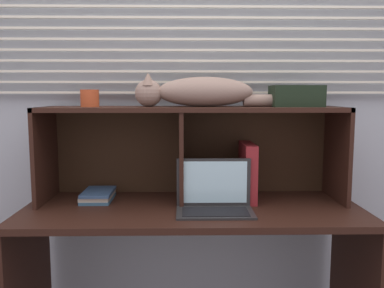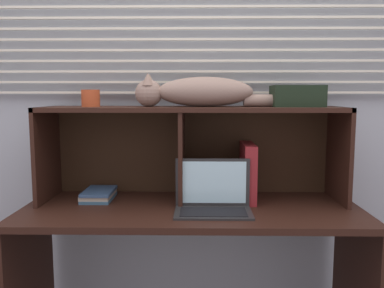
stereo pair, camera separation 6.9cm
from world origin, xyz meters
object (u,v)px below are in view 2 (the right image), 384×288
at_px(cat, 200,92).
at_px(laptop, 213,200).
at_px(binder_upright, 248,172).
at_px(storage_box, 297,96).
at_px(book_stack, 99,194).
at_px(small_basket, 91,98).

xyz_separation_m(cat, laptop, (0.06, -0.20, -0.49)).
bearing_deg(binder_upright, laptop, -131.90).
bearing_deg(storage_box, cat, 180.00).
bearing_deg(cat, book_stack, -179.95).
xyz_separation_m(cat, book_stack, (-0.52, -0.00, -0.52)).
bearing_deg(laptop, small_basket, 161.34).
xyz_separation_m(cat, small_basket, (-0.54, -0.00, -0.03)).
bearing_deg(storage_box, binder_upright, 180.00).
distance_m(cat, book_stack, 0.73).
relative_size(cat, small_basket, 9.30).
bearing_deg(binder_upright, cat, 180.00).
height_order(binder_upright, book_stack, binder_upright).
bearing_deg(book_stack, storage_box, 0.02).
height_order(cat, storage_box, cat).
bearing_deg(book_stack, small_basket, 179.07).
bearing_deg(small_basket, cat, 0.00).
bearing_deg(book_stack, binder_upright, 0.03).
relative_size(binder_upright, book_stack, 1.30).
distance_m(cat, storage_box, 0.48).
distance_m(binder_upright, storage_box, 0.45).
bearing_deg(cat, storage_box, -0.00).
xyz_separation_m(book_stack, small_basket, (-0.03, 0.00, 0.49)).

